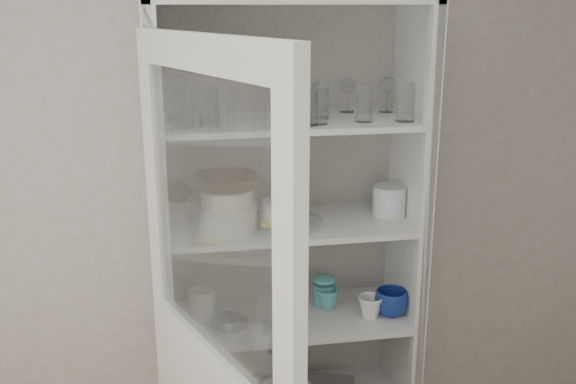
# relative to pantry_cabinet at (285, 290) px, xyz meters

# --- Properties ---
(wall_back) EXTENTS (3.60, 0.02, 2.60)m
(wall_back) POSITION_rel_pantry_cabinet_xyz_m (-0.20, 0.16, 0.36)
(wall_back) COLOR #AEA191
(wall_back) RESTS_ON ground
(pantry_cabinet) EXTENTS (1.00, 0.45, 2.10)m
(pantry_cabinet) POSITION_rel_pantry_cabinet_xyz_m (0.00, 0.00, 0.00)
(pantry_cabinet) COLOR beige
(pantry_cabinet) RESTS_ON floor
(tumbler_0) EXTENTS (0.09, 0.09, 0.14)m
(tumbler_0) POSITION_rel_pantry_cabinet_xyz_m (-0.30, -0.20, 0.79)
(tumbler_0) COLOR silver
(tumbler_0) RESTS_ON shelf_glass
(tumbler_1) EXTENTS (0.07, 0.07, 0.14)m
(tumbler_1) POSITION_rel_pantry_cabinet_xyz_m (-0.38, -0.18, 0.79)
(tumbler_1) COLOR silver
(tumbler_1) RESTS_ON shelf_glass
(tumbler_2) EXTENTS (0.07, 0.07, 0.14)m
(tumbler_2) POSITION_rel_pantry_cabinet_xyz_m (0.01, -0.21, 0.79)
(tumbler_2) COLOR silver
(tumbler_2) RESTS_ON shelf_glass
(tumbler_3) EXTENTS (0.08, 0.08, 0.15)m
(tumbler_3) POSITION_rel_pantry_cabinet_xyz_m (-0.01, -0.23, 0.79)
(tumbler_3) COLOR silver
(tumbler_3) RESTS_ON shelf_glass
(tumbler_4) EXTENTS (0.08, 0.08, 0.12)m
(tumbler_4) POSITION_rel_pantry_cabinet_xyz_m (0.05, -0.20, 0.78)
(tumbler_4) COLOR silver
(tumbler_4) RESTS_ON shelf_glass
(tumbler_5) EXTENTS (0.08, 0.08, 0.14)m
(tumbler_5) POSITION_rel_pantry_cabinet_xyz_m (0.41, -0.19, 0.79)
(tumbler_5) COLOR silver
(tumbler_5) RESTS_ON shelf_glass
(tumbler_6) EXTENTS (0.08, 0.08, 0.13)m
(tumbler_6) POSITION_rel_pantry_cabinet_xyz_m (0.26, -0.17, 0.78)
(tumbler_6) COLOR silver
(tumbler_6) RESTS_ON shelf_glass
(tumbler_7) EXTENTS (0.08, 0.08, 0.13)m
(tumbler_7) POSITION_rel_pantry_cabinet_xyz_m (-0.41, -0.07, 0.78)
(tumbler_7) COLOR silver
(tumbler_7) RESTS_ON shelf_glass
(tumbler_8) EXTENTS (0.07, 0.07, 0.14)m
(tumbler_8) POSITION_rel_pantry_cabinet_xyz_m (-0.30, -0.10, 0.79)
(tumbler_8) COLOR silver
(tumbler_8) RESTS_ON shelf_glass
(tumbler_9) EXTENTS (0.07, 0.07, 0.14)m
(tumbler_9) POSITION_rel_pantry_cabinet_xyz_m (-0.01, -0.09, 0.79)
(tumbler_9) COLOR silver
(tumbler_9) RESTS_ON shelf_glass
(tumbler_10) EXTENTS (0.09, 0.09, 0.15)m
(tumbler_10) POSITION_rel_pantry_cabinet_xyz_m (0.08, -0.07, 0.79)
(tumbler_10) COLOR silver
(tumbler_10) RESTS_ON shelf_glass
(tumbler_11) EXTENTS (0.08, 0.08, 0.13)m
(tumbler_11) POSITION_rel_pantry_cabinet_xyz_m (-0.01, -0.05, 0.78)
(tumbler_11) COLOR silver
(tumbler_11) RESTS_ON shelf_glass
(goblet_0) EXTENTS (0.08, 0.08, 0.17)m
(goblet_0) POSITION_rel_pantry_cabinet_xyz_m (-0.39, 0.06, 0.81)
(goblet_0) COLOR silver
(goblet_0) RESTS_ON shelf_glass
(goblet_1) EXTENTS (0.07, 0.07, 0.16)m
(goblet_1) POSITION_rel_pantry_cabinet_xyz_m (0.05, 0.00, 0.80)
(goblet_1) COLOR silver
(goblet_1) RESTS_ON shelf_glass
(goblet_2) EXTENTS (0.07, 0.07, 0.15)m
(goblet_2) POSITION_rel_pantry_cabinet_xyz_m (0.26, 0.06, 0.80)
(goblet_2) COLOR silver
(goblet_2) RESTS_ON shelf_glass
(goblet_3) EXTENTS (0.07, 0.07, 0.15)m
(goblet_3) POSITION_rel_pantry_cabinet_xyz_m (0.41, 0.03, 0.80)
(goblet_3) COLOR silver
(goblet_3) RESTS_ON shelf_glass
(plate_stack_front) EXTENTS (0.22, 0.22, 0.10)m
(plate_stack_front) POSITION_rel_pantry_cabinet_xyz_m (-0.24, -0.12, 0.37)
(plate_stack_front) COLOR white
(plate_stack_front) RESTS_ON shelf_plates
(plate_stack_back) EXTENTS (0.22, 0.22, 0.08)m
(plate_stack_back) POSITION_rel_pantry_cabinet_xyz_m (-0.28, 0.05, 0.36)
(plate_stack_back) COLOR white
(plate_stack_back) RESTS_ON shelf_plates
(cream_bowl) EXTENTS (0.25, 0.25, 0.06)m
(cream_bowl) POSITION_rel_pantry_cabinet_xyz_m (-0.24, -0.12, 0.45)
(cream_bowl) COLOR white
(cream_bowl) RESTS_ON plate_stack_front
(terracotta_bowl) EXTENTS (0.23, 0.23, 0.06)m
(terracotta_bowl) POSITION_rel_pantry_cabinet_xyz_m (-0.24, -0.12, 0.51)
(terracotta_bowl) COLOR #412814
(terracotta_bowl) RESTS_ON cream_bowl
(glass_platter) EXTENTS (0.40, 0.40, 0.02)m
(glass_platter) POSITION_rel_pantry_cabinet_xyz_m (-0.03, -0.10, 0.33)
(glass_platter) COLOR silver
(glass_platter) RESTS_ON shelf_plates
(yellow_trivet) EXTENTS (0.18, 0.18, 0.01)m
(yellow_trivet) POSITION_rel_pantry_cabinet_xyz_m (-0.03, -0.10, 0.34)
(yellow_trivet) COLOR yellow
(yellow_trivet) RESTS_ON glass_platter
(white_ramekin) EXTENTS (0.16, 0.16, 0.07)m
(white_ramekin) POSITION_rel_pantry_cabinet_xyz_m (-0.03, -0.10, 0.38)
(white_ramekin) COLOR white
(white_ramekin) RESTS_ON yellow_trivet
(grey_bowl_stack) EXTENTS (0.13, 0.13, 0.12)m
(grey_bowl_stack) POSITION_rel_pantry_cabinet_xyz_m (0.41, -0.06, 0.38)
(grey_bowl_stack) COLOR silver
(grey_bowl_stack) RESTS_ON shelf_plates
(mug_blue) EXTENTS (0.16, 0.16, 0.11)m
(mug_blue) POSITION_rel_pantry_cabinet_xyz_m (0.41, -0.14, -0.03)
(mug_blue) COLOR navy
(mug_blue) RESTS_ON shelf_mugs
(mug_teal) EXTENTS (0.10, 0.10, 0.09)m
(mug_teal) POSITION_rel_pantry_cabinet_xyz_m (0.17, -0.04, -0.04)
(mug_teal) COLOR teal
(mug_teal) RESTS_ON shelf_mugs
(mug_white) EXTENTS (0.13, 0.13, 0.09)m
(mug_white) POSITION_rel_pantry_cabinet_xyz_m (0.32, -0.15, -0.03)
(mug_white) COLOR white
(mug_white) RESTS_ON shelf_mugs
(teal_jar) EXTENTS (0.09, 0.09, 0.11)m
(teal_jar) POSITION_rel_pantry_cabinet_xyz_m (0.16, -0.01, -0.02)
(teal_jar) COLOR teal
(teal_jar) RESTS_ON shelf_mugs
(measuring_cups) EXTENTS (0.11, 0.11, 0.04)m
(measuring_cups) POSITION_rel_pantry_cabinet_xyz_m (-0.24, -0.13, -0.06)
(measuring_cups) COLOR #A1A0AC
(measuring_cups) RESTS_ON shelf_mugs
(white_canister) EXTENTS (0.11, 0.11, 0.13)m
(white_canister) POSITION_rel_pantry_cabinet_xyz_m (-0.34, -0.04, -0.02)
(white_canister) COLOR white
(white_canister) RESTS_ON shelf_mugs
(tumbler_12) EXTENTS (0.07, 0.07, 0.13)m
(tumbler_12) POSITION_rel_pantry_cabinet_xyz_m (0.12, -0.07, 0.79)
(tumbler_12) COLOR silver
(tumbler_12) RESTS_ON shelf_glass
(tumbler_13) EXTENTS (0.07, 0.07, 0.13)m
(tumbler_13) POSITION_rel_pantry_cabinet_xyz_m (0.09, -0.19, 0.79)
(tumbler_13) COLOR silver
(tumbler_13) RESTS_ON shelf_glass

